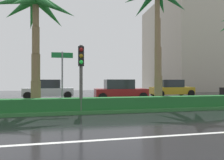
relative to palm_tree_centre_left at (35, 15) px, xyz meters
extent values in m
cube|color=black|center=(0.13, 1.36, -5.21)|extent=(90.00, 42.00, 0.10)
cube|color=#2D6B33|center=(0.13, 0.36, -5.08)|extent=(85.50, 4.00, 0.15)
cube|color=#1E6028|center=(0.13, -1.04, -4.71)|extent=(76.50, 0.70, 0.60)
cylinder|color=brown|center=(0.00, 0.18, -4.28)|extent=(0.51, 0.51, 1.46)
cylinder|color=brown|center=(0.01, 0.11, -2.82)|extent=(0.45, 0.45, 1.46)
cylinder|color=brown|center=(0.02, 0.04, -1.36)|extent=(0.39, 0.39, 1.46)
cylinder|color=brown|center=(0.03, -0.02, 0.10)|extent=(0.33, 0.33, 1.46)
cone|color=#24682E|center=(1.05, -0.13, 0.45)|extent=(2.33, 0.80, 1.46)
cone|color=#24682E|center=(0.66, 0.74, 0.39)|extent=(1.87, 2.10, 1.57)
cone|color=#24682E|center=(-0.29, 0.86, 0.30)|extent=(1.27, 2.25, 1.72)
cone|color=#24682E|center=(-0.87, 0.50, 0.49)|extent=(2.27, 1.64, 1.39)
cone|color=#24682E|center=(-0.97, -0.36, 0.52)|extent=(2.37, 1.27, 1.34)
cone|color=#24682E|center=(-0.30, -0.94, 0.36)|extent=(1.29, 2.29, 1.62)
cone|color=#24682E|center=(0.66, -0.80, 0.39)|extent=(1.85, 2.11, 1.57)
cylinder|color=brown|center=(7.19, 0.21, -4.12)|extent=(0.48, 0.48, 1.78)
cylinder|color=brown|center=(7.17, 0.22, -2.33)|extent=(0.43, 0.43, 1.78)
cylinder|color=brown|center=(7.16, 0.24, -0.55)|extent=(0.37, 0.37, 1.78)
cylinder|color=brown|center=(7.14, 0.26, 1.23)|extent=(0.31, 0.31, 1.78)
cone|color=#1A5E2B|center=(8.08, 0.20, 1.59)|extent=(2.23, 0.68, 1.74)
cone|color=#1A5E2B|center=(7.78, 1.08, 1.78)|extent=(1.86, 2.17, 1.40)
cone|color=#1A5E2B|center=(6.70, 1.09, 1.58)|extent=(1.52, 2.20, 1.75)
cylinder|color=#4C4C47|center=(2.38, -1.31, -3.39)|extent=(0.16, 0.16, 3.23)
cube|color=black|center=(2.38, -1.31, -2.33)|extent=(0.28, 0.32, 0.96)
sphere|color=maroon|center=(2.38, -1.48, -2.03)|extent=(0.20, 0.20, 0.20)
sphere|color=#7F600F|center=(2.38, -1.48, -2.33)|extent=(0.20, 0.20, 0.20)
sphere|color=#1EEA3F|center=(2.38, -1.48, -2.63)|extent=(0.20, 0.20, 0.20)
cylinder|color=slate|center=(1.43, -0.47, -3.51)|extent=(0.08, 0.08, 3.00)
cube|color=#146B2D|center=(1.43, -0.47, -2.19)|extent=(1.10, 0.03, 0.28)
cube|color=silver|center=(-0.13, 7.27, -4.56)|extent=(4.30, 1.76, 0.72)
cube|color=#1E2328|center=(-0.28, 7.27, -3.82)|extent=(2.30, 1.58, 0.76)
cylinder|color=black|center=(1.52, 8.17, -4.82)|extent=(0.68, 0.22, 0.68)
cylinder|color=black|center=(1.52, 6.37, -4.82)|extent=(0.68, 0.22, 0.68)
cylinder|color=black|center=(-1.78, 8.17, -4.82)|extent=(0.68, 0.22, 0.68)
cylinder|color=black|center=(-1.78, 6.37, -4.82)|extent=(0.68, 0.22, 0.68)
cube|color=maroon|center=(5.88, 4.59, -4.56)|extent=(4.30, 1.76, 0.72)
cube|color=#1E2328|center=(5.73, 4.59, -3.82)|extent=(2.30, 1.58, 0.76)
cylinder|color=black|center=(7.53, 5.49, -4.82)|extent=(0.68, 0.22, 0.68)
cylinder|color=black|center=(7.53, 3.69, -4.82)|extent=(0.68, 0.22, 0.68)
cylinder|color=black|center=(4.23, 5.49, -4.82)|extent=(0.68, 0.22, 0.68)
cylinder|color=black|center=(4.23, 3.69, -4.82)|extent=(0.68, 0.22, 0.68)
cube|color=#B28C1E|center=(12.06, 7.40, -4.56)|extent=(4.30, 1.76, 0.72)
cube|color=#1E2328|center=(11.91, 7.40, -3.82)|extent=(2.30, 1.58, 0.76)
cylinder|color=black|center=(13.71, 8.30, -4.82)|extent=(0.68, 0.22, 0.68)
cylinder|color=black|center=(13.71, 6.50, -4.82)|extent=(0.68, 0.22, 0.68)
cylinder|color=black|center=(10.41, 8.30, -4.82)|extent=(0.68, 0.22, 0.68)
cylinder|color=black|center=(10.41, 6.50, -4.82)|extent=(0.68, 0.22, 0.68)
cylinder|color=black|center=(16.57, 5.43, -4.82)|extent=(0.68, 0.22, 0.68)
cube|color=#A89E8E|center=(25.65, 20.36, 2.68)|extent=(18.33, 15.24, 15.68)
camera|label=1|loc=(2.01, -10.81, -3.53)|focal=30.56mm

